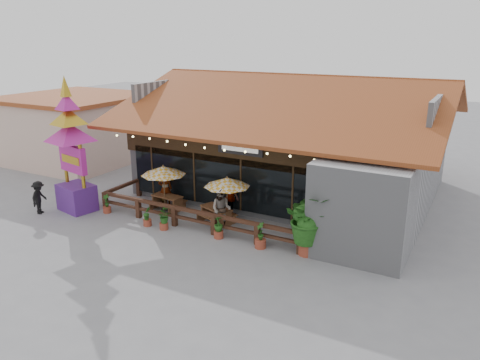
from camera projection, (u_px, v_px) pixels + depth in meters
The scene contains 19 objects.
ground at pixel (230, 233), 19.65m from camera, with size 100.00×100.00×0.00m, color gray.
restaurant_building at pixel (297, 150), 24.43m from camera, with size 15.50×14.73×6.09m.
patio_railing at pixel (182, 212), 20.26m from camera, with size 10.00×2.60×0.92m.
neighbor_building at pixel (78, 127), 30.87m from camera, with size 8.40×8.40×4.22m.
umbrella_left at pixel (163, 171), 21.61m from camera, with size 2.25×2.25×2.23m.
umbrella_right at pixel (227, 182), 20.14m from camera, with size 2.30×2.30×2.15m.
picnic_table_left at pixel (167, 200), 22.12m from camera, with size 1.56×1.38×0.70m.
picnic_table_right at pixel (216, 212), 20.55m from camera, with size 1.84×1.72×0.71m.
thai_sign_tower at pixel (70, 136), 21.18m from camera, with size 2.96×2.96×6.74m.
tropical_plant at pixel (308, 220), 17.27m from camera, with size 2.33×2.26×2.47m.
diner_a at pixel (165, 189), 22.43m from camera, with size 0.65×0.43×1.79m, color #3C2713.
diner_b at pixel (221, 209), 19.79m from camera, with size 0.87×0.68×1.79m, color #3C2713.
diner_c at pixel (231, 197), 21.24m from camera, with size 1.06×0.44×1.81m, color #3C2713.
pedestrian at pixel (39, 197), 21.57m from camera, with size 1.00×0.58×1.56m, color black.
planter_a at pixel (107, 205), 21.76m from camera, with size 0.37×0.37×0.90m.
planter_b at pixel (147, 217), 20.24m from camera, with size 0.38×0.41×0.88m.
planter_c at pixel (164, 218), 19.82m from camera, with size 0.67×0.62×0.92m.
planter_d at pixel (219, 228), 18.99m from camera, with size 0.51×0.51×0.95m.
planter_e at pixel (260, 237), 18.10m from camera, with size 0.45×0.46×1.08m.
Camera 1 is at (8.97, -15.75, 7.91)m, focal length 35.00 mm.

